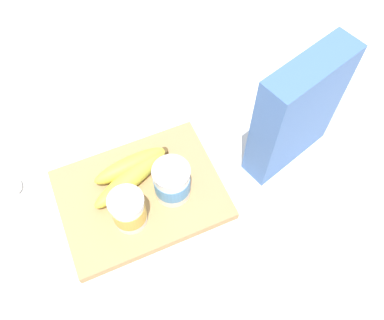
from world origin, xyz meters
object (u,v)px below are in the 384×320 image
yogurt_cup_front (172,182)px  cereal_box (297,114)px  yogurt_cup_back (129,210)px  cutting_board (141,195)px  spoon (19,198)px  banana_bunch (131,172)px

yogurt_cup_front → cereal_box: bearing=-178.7°
yogurt_cup_back → yogurt_cup_front: bearing=-166.6°
cereal_box → yogurt_cup_front: 0.26m
yogurt_cup_back → cutting_board: bearing=-126.5°
cutting_board → yogurt_cup_front: bearing=157.4°
yogurt_cup_back → spoon: (0.19, -0.14, -0.06)m
yogurt_cup_front → banana_bunch: (0.06, -0.07, -0.02)m
yogurt_cup_back → banana_bunch: (-0.03, -0.09, -0.02)m
cutting_board → yogurt_cup_front: (-0.06, 0.02, 0.05)m
yogurt_cup_back → banana_bunch: size_ratio=0.47×
cereal_box → banana_bunch: bearing=152.6°
cereal_box → banana_bunch: 0.33m
yogurt_cup_front → banana_bunch: size_ratio=0.47×
spoon → yogurt_cup_back: bearing=143.6°
yogurt_cup_front → yogurt_cup_back: bearing=13.4°
cereal_box → spoon: 0.56m
cutting_board → yogurt_cup_back: 0.08m
cutting_board → spoon: (0.22, -0.09, -0.01)m
cereal_box → spoon: size_ratio=1.95×
yogurt_cup_back → spoon: 0.24m
yogurt_cup_front → yogurt_cup_back: same height
cereal_box → yogurt_cup_front: (0.25, 0.01, -0.07)m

